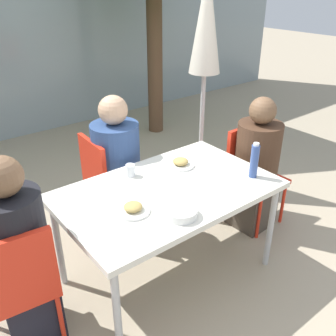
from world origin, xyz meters
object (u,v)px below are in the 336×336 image
chair_far (106,178)px  bottle (254,161)px  person_left (21,260)px  person_right (256,169)px  drinking_cup (130,170)px  person_far (117,172)px  chair_left (18,283)px  chair_right (251,169)px  closed_umbrella (206,35)px  salad_bowl (181,212)px

chair_far → bottle: bearing=34.0°
person_left → bottle: 1.58m
person_right → drinking_cup: size_ratio=13.48×
chair_far → person_far: (0.08, -0.05, 0.06)m
bottle → chair_left: bearing=170.6°
chair_left → person_left: bearing=58.1°
chair_left → chair_right: (2.02, 0.10, 0.00)m
person_left → bottle: person_left is taller
person_right → closed_umbrella: (0.17, 0.84, 0.95)m
closed_umbrella → drinking_cup: size_ratio=24.56×
person_right → chair_far: size_ratio=1.35×
person_left → closed_umbrella: (2.08, 0.79, 0.92)m
person_far → drinking_cup: 0.47m
chair_right → closed_umbrella: closed_umbrella is taller
salad_bowl → drinking_cup: bearing=86.4°
person_left → bottle: size_ratio=4.75×
bottle → salad_bowl: size_ratio=1.31×
person_far → drinking_cup: person_far is taller
bottle → closed_umbrella: bearing=63.4°
chair_far → bottle: size_ratio=3.37×
person_right → person_far: size_ratio=0.97×
person_left → closed_umbrella: 2.41m
chair_far → bottle: 1.21m
bottle → drinking_cup: size_ratio=2.96×
chair_far → bottle: (0.62, -0.98, 0.35)m
chair_right → bottle: bearing=36.7°
chair_right → chair_far: (-1.06, 0.62, 0.00)m
person_left → person_right: size_ratio=1.04×
closed_umbrella → bottle: bearing=-116.6°
chair_far → closed_umbrella: closed_umbrella is taller
chair_right → salad_bowl: size_ratio=4.43×
person_far → person_left: bearing=-56.9°
chair_right → closed_umbrella: size_ratio=0.41×
person_right → drinking_cup: person_right is taller
closed_umbrella → salad_bowl: (-1.26, -1.18, -0.74)m
chair_right → chair_far: bearing=-33.0°
closed_umbrella → bottle: (-0.56, -1.12, -0.64)m
chair_right → person_far: 1.13m
person_right → bottle: 0.58m
person_left → chair_left: bearing=-121.9°
closed_umbrella → salad_bowl: 1.88m
chair_left → person_far: 1.24m
chair_right → person_far: size_ratio=0.72×
chair_left → person_left: size_ratio=0.71×
person_right → drinking_cup: bearing=-16.0°
person_left → drinking_cup: 0.90m
closed_umbrella → drinking_cup: closed_umbrella is taller
drinking_cup → chair_left: bearing=-163.5°
chair_left → salad_bowl: size_ratio=4.43×
chair_left → bottle: size_ratio=3.37×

